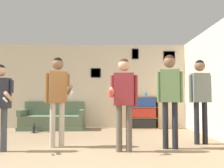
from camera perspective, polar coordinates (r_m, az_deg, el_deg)
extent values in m
cube|color=beige|center=(8.14, -5.27, -0.43)|extent=(8.66, 0.06, 2.70)
cube|color=black|center=(8.40, 12.95, 6.15)|extent=(0.38, 0.02, 0.35)
cube|color=gray|center=(8.40, 12.96, 6.16)|extent=(0.33, 0.01, 0.31)
cube|color=black|center=(8.23, 5.33, 6.86)|extent=(0.22, 0.02, 0.34)
cube|color=gray|center=(8.22, 5.34, 6.87)|extent=(0.18, 0.01, 0.30)
cube|color=black|center=(8.11, -3.74, 2.54)|extent=(0.32, 0.02, 0.30)
cube|color=gray|center=(8.10, -3.74, 2.55)|extent=(0.28, 0.01, 0.26)
cube|color=beige|center=(6.26, 23.00, 0.57)|extent=(0.06, 7.11, 2.70)
cube|color=#5B7056|center=(7.88, -13.52, -9.74)|extent=(1.92, 0.80, 0.10)
cube|color=#5B7056|center=(7.86, -13.50, -8.22)|extent=(1.86, 0.74, 0.32)
cube|color=#5B7056|center=(8.15, -12.95, -5.42)|extent=(1.86, 0.14, 0.42)
cube|color=#5B7056|center=(8.08, -19.75, -6.20)|extent=(0.12, 0.74, 0.18)
cube|color=#5B7056|center=(7.69, -6.88, -6.53)|extent=(0.12, 0.74, 0.18)
cube|color=#A87F51|center=(7.92, 3.63, -6.52)|extent=(0.02, 0.30, 1.00)
cube|color=#A87F51|center=(8.05, 10.38, -6.42)|extent=(0.02, 0.30, 1.00)
cube|color=#A87F51|center=(8.11, 6.89, -6.42)|extent=(0.97, 0.01, 1.00)
cube|color=#A87F51|center=(8.01, 7.05, -9.96)|extent=(0.92, 0.30, 0.02)
cube|color=#A87F51|center=(7.95, 7.01, -2.98)|extent=(0.92, 0.30, 0.02)
cube|color=#A87F51|center=(7.98, 7.04, -7.68)|extent=(0.92, 0.30, 0.02)
cube|color=#A87F51|center=(7.96, 7.02, -5.29)|extent=(0.92, 0.30, 0.02)
cube|color=black|center=(7.99, 7.06, -8.89)|extent=(0.79, 0.26, 0.28)
cube|color=red|center=(7.96, 7.04, -6.51)|extent=(0.79, 0.26, 0.28)
cube|color=#2847A3|center=(7.95, 7.03, -4.11)|extent=(0.79, 0.26, 0.28)
cylinder|color=#3D4247|center=(5.01, -23.48, -9.59)|extent=(0.11, 0.11, 0.78)
cube|color=#282833|center=(5.01, -24.26, -1.92)|extent=(0.36, 0.21, 0.55)
sphere|color=tan|center=(5.03, -24.16, 2.75)|extent=(0.20, 0.20, 0.20)
sphere|color=black|center=(5.03, -24.15, 3.15)|extent=(0.17, 0.17, 0.17)
cylinder|color=#282833|center=(4.92, -21.96, -0.56)|extent=(0.07, 0.07, 0.23)
cylinder|color=tan|center=(4.80, -22.59, -2.61)|extent=(0.07, 0.29, 0.18)
cylinder|color=white|center=(4.68, -23.23, -3.34)|extent=(0.04, 0.14, 0.09)
cylinder|color=#B7AD99|center=(5.12, -13.44, -9.06)|extent=(0.11, 0.11, 0.88)
cylinder|color=#B7AD99|center=(5.15, -11.43, -9.05)|extent=(0.11, 0.11, 0.88)
cube|color=#936033|center=(5.11, -12.34, -0.67)|extent=(0.41, 0.32, 0.62)
sphere|color=brown|center=(5.15, -12.28, 4.46)|extent=(0.23, 0.23, 0.23)
sphere|color=black|center=(5.15, -12.28, 4.90)|extent=(0.19, 0.19, 0.19)
cylinder|color=#936033|center=(5.15, -9.96, 0.84)|extent=(0.07, 0.07, 0.26)
cylinder|color=brown|center=(5.00, -9.64, -1.34)|extent=(0.17, 0.32, 0.19)
cylinder|color=white|center=(4.86, -9.27, -2.10)|extent=(0.08, 0.14, 0.09)
cylinder|color=#936033|center=(5.07, -14.73, -0.87)|extent=(0.07, 0.07, 0.58)
cylinder|color=brown|center=(4.59, 1.65, -10.11)|extent=(0.11, 0.11, 0.83)
cylinder|color=brown|center=(4.58, 3.93, -10.12)|extent=(0.11, 0.11, 0.83)
cube|color=maroon|center=(4.56, 2.76, -1.19)|extent=(0.38, 0.24, 0.59)
sphere|color=tan|center=(4.59, 2.75, 4.28)|extent=(0.22, 0.22, 0.22)
sphere|color=#382314|center=(4.60, 2.75, 4.74)|extent=(0.18, 0.18, 0.18)
cylinder|color=maroon|center=(4.55, 5.47, -1.47)|extent=(0.07, 0.07, 0.56)
cylinder|color=maroon|center=(4.58, 0.07, 0.43)|extent=(0.07, 0.07, 0.25)
cylinder|color=tan|center=(4.43, -0.11, -1.91)|extent=(0.10, 0.31, 0.19)
cylinder|color=red|center=(4.29, -0.29, -2.48)|extent=(0.08, 0.08, 0.10)
cylinder|color=black|center=(4.96, 12.11, -9.21)|extent=(0.11, 0.11, 0.89)
cylinder|color=black|center=(4.97, 14.21, -9.17)|extent=(0.11, 0.11, 0.89)
cube|color=#5B7A4C|center=(4.94, 13.06, -0.42)|extent=(0.39, 0.26, 0.63)
sphere|color=brown|center=(4.98, 12.99, 4.95)|extent=(0.23, 0.23, 0.23)
sphere|color=#382314|center=(4.99, 12.99, 5.41)|extent=(0.19, 0.19, 0.19)
cylinder|color=#5B7A4C|center=(4.95, 15.54, -0.64)|extent=(0.07, 0.07, 0.59)
cylinder|color=#5B7A4C|center=(4.93, 10.56, -0.69)|extent=(0.07, 0.07, 0.59)
cylinder|color=black|center=(5.59, 18.78, -8.47)|extent=(0.11, 0.11, 0.87)
cylinder|color=black|center=(5.67, 20.46, -8.37)|extent=(0.11, 0.11, 0.87)
cube|color=slate|center=(5.60, 19.49, -0.79)|extent=(0.38, 0.23, 0.62)
sphere|color=brown|center=(5.64, 19.41, 3.87)|extent=(0.23, 0.23, 0.23)
sphere|color=black|center=(5.64, 19.40, 4.27)|extent=(0.19, 0.19, 0.19)
cylinder|color=slate|center=(5.70, 21.45, -1.01)|extent=(0.07, 0.07, 0.58)
cylinder|color=slate|center=(5.51, 17.47, -1.02)|extent=(0.07, 0.07, 0.58)
cylinder|color=black|center=(7.27, -17.41, -9.94)|extent=(0.07, 0.07, 0.18)
cylinder|color=black|center=(7.25, -17.40, -8.93)|extent=(0.03, 0.03, 0.08)
cylinder|color=blue|center=(7.97, 7.70, -2.46)|extent=(0.09, 0.09, 0.12)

